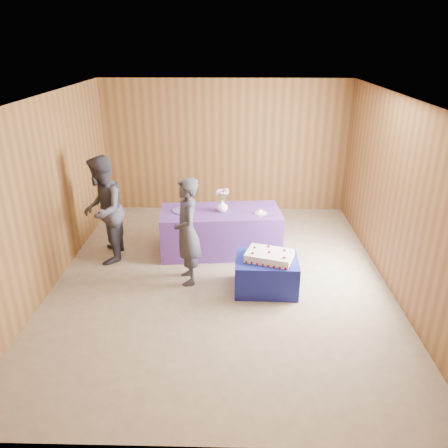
{
  "coord_description": "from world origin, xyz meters",
  "views": [
    {
      "loc": [
        0.19,
        -5.84,
        3.44
      ],
      "look_at": [
        0.04,
        0.1,
        0.88
      ],
      "focal_mm": 35.0,
      "sensor_mm": 36.0,
      "label": 1
    }
  ],
  "objects_px": {
    "cake_table": "(266,274)",
    "guest_left": "(187,232)",
    "vase": "(222,206)",
    "guest_right": "(103,210)",
    "sheet_cake": "(269,256)",
    "serving_table": "(221,231)"
  },
  "relations": [
    {
      "from": "serving_table",
      "to": "guest_right",
      "type": "bearing_deg",
      "value": -174.93
    },
    {
      "from": "cake_table",
      "to": "vase",
      "type": "distance_m",
      "value": 1.5
    },
    {
      "from": "cake_table",
      "to": "guest_left",
      "type": "height_order",
      "value": "guest_left"
    },
    {
      "from": "cake_table",
      "to": "guest_right",
      "type": "xyz_separation_m",
      "value": [
        -2.57,
        0.88,
        0.63
      ]
    },
    {
      "from": "vase",
      "to": "guest_left",
      "type": "xyz_separation_m",
      "value": [
        -0.48,
        -0.99,
        -0.03
      ]
    },
    {
      "from": "vase",
      "to": "guest_right",
      "type": "bearing_deg",
      "value": -170.22
    },
    {
      "from": "cake_table",
      "to": "guest_right",
      "type": "relative_size",
      "value": 0.51
    },
    {
      "from": "guest_right",
      "to": "sheet_cake",
      "type": "bearing_deg",
      "value": 64.75
    },
    {
      "from": "cake_table",
      "to": "sheet_cake",
      "type": "height_order",
      "value": "sheet_cake"
    },
    {
      "from": "vase",
      "to": "cake_table",
      "type": "bearing_deg",
      "value": -60.81
    },
    {
      "from": "serving_table",
      "to": "guest_right",
      "type": "xyz_separation_m",
      "value": [
        -1.87,
        -0.34,
        0.51
      ]
    },
    {
      "from": "cake_table",
      "to": "vase",
      "type": "bearing_deg",
      "value": 120.54
    },
    {
      "from": "vase",
      "to": "guest_left",
      "type": "relative_size",
      "value": 0.12
    },
    {
      "from": "serving_table",
      "to": "guest_left",
      "type": "bearing_deg",
      "value": -119.71
    },
    {
      "from": "cake_table",
      "to": "guest_left",
      "type": "bearing_deg",
      "value": 170.74
    },
    {
      "from": "vase",
      "to": "guest_right",
      "type": "height_order",
      "value": "guest_right"
    },
    {
      "from": "cake_table",
      "to": "sheet_cake",
      "type": "distance_m",
      "value": 0.31
    },
    {
      "from": "sheet_cake",
      "to": "vase",
      "type": "xyz_separation_m",
      "value": [
        -0.71,
        1.23,
        0.29
      ]
    },
    {
      "from": "guest_left",
      "to": "guest_right",
      "type": "relative_size",
      "value": 0.92
    },
    {
      "from": "guest_left",
      "to": "guest_right",
      "type": "xyz_separation_m",
      "value": [
        -1.41,
        0.66,
        0.07
      ]
    },
    {
      "from": "vase",
      "to": "serving_table",
      "type": "bearing_deg",
      "value": 149.22
    },
    {
      "from": "vase",
      "to": "guest_left",
      "type": "distance_m",
      "value": 1.1
    }
  ]
}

